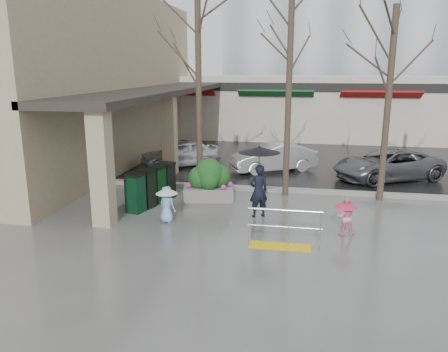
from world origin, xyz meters
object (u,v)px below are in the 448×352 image
(child_pink, at_px, (345,214))
(child_blue, at_px, (167,201))
(car_a, at_px, (180,153))
(tree_mideast, at_px, (392,57))
(planter, at_px, (209,180))
(car_c, at_px, (388,165))
(handrail, at_px, (283,233))
(tree_west, at_px, (198,51))
(news_boxes, at_px, (152,186))
(car_b, at_px, (273,157))
(woman, at_px, (259,174))
(tree_midwest, at_px, (290,46))

(child_pink, distance_m, child_blue, 5.15)
(car_a, bearing_deg, tree_mideast, 31.17)
(planter, height_order, car_c, planter)
(handrail, xyz_separation_m, tree_west, (-3.36, 4.80, 4.71))
(child_pink, xyz_separation_m, planter, (-4.40, 2.58, 0.08))
(news_boxes, xyz_separation_m, car_b, (3.67, 5.75, -0.01))
(handrail, relative_size, car_a, 0.51)
(tree_west, relative_size, woman, 3.01)
(child_pink, distance_m, car_a, 10.27)
(car_c, bearing_deg, tree_mideast, -40.57)
(planter, xyz_separation_m, car_c, (6.65, 4.21, -0.08))
(child_pink, relative_size, car_b, 0.29)
(handrail, relative_size, news_boxes, 0.81)
(tree_west, distance_m, car_b, 6.34)
(tree_west, height_order, news_boxes, tree_west)
(tree_west, xyz_separation_m, car_a, (-1.90, 3.93, -4.45))
(handrail, relative_size, child_blue, 1.69)
(news_boxes, xyz_separation_m, car_a, (-0.70, 5.90, -0.01))
(child_blue, distance_m, planter, 2.58)
(child_blue, distance_m, car_a, 7.70)
(tree_midwest, bearing_deg, child_blue, -133.18)
(tree_west, relative_size, child_blue, 6.04)
(tree_midwest, xyz_separation_m, news_boxes, (-4.40, -1.97, -4.59))
(planter, bearing_deg, woman, -37.64)
(car_a, bearing_deg, car_c, 51.16)
(woman, distance_m, car_b, 6.37)
(child_pink, distance_m, planter, 5.10)
(tree_mideast, relative_size, child_blue, 5.77)
(car_a, bearing_deg, handrail, -2.69)
(car_c, bearing_deg, handrail, -53.18)
(news_boxes, height_order, car_c, news_boxes)
(tree_midwest, bearing_deg, car_c, 37.55)
(car_b, bearing_deg, car_c, 53.52)
(planter, bearing_deg, handrail, -53.32)
(tree_west, xyz_separation_m, tree_midwest, (3.20, 0.00, 0.15))
(tree_west, bearing_deg, tree_mideast, 0.00)
(woman, relative_size, car_a, 0.61)
(handrail, height_order, car_b, car_b)
(tree_mideast, bearing_deg, car_a, 154.92)
(planter, distance_m, car_c, 7.87)
(tree_midwest, bearing_deg, car_b, 100.89)
(child_pink, height_order, car_a, car_a)
(handrail, distance_m, planter, 4.63)
(woman, bearing_deg, planter, -65.99)
(tree_mideast, bearing_deg, child_pink, -112.20)
(handrail, bearing_deg, car_c, 63.82)
(woman, height_order, car_b, woman)
(car_a, xyz_separation_m, car_c, (9.15, -0.82, 0.00))
(tree_mideast, height_order, woman, tree_mideast)
(tree_midwest, distance_m, child_pink, 6.16)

